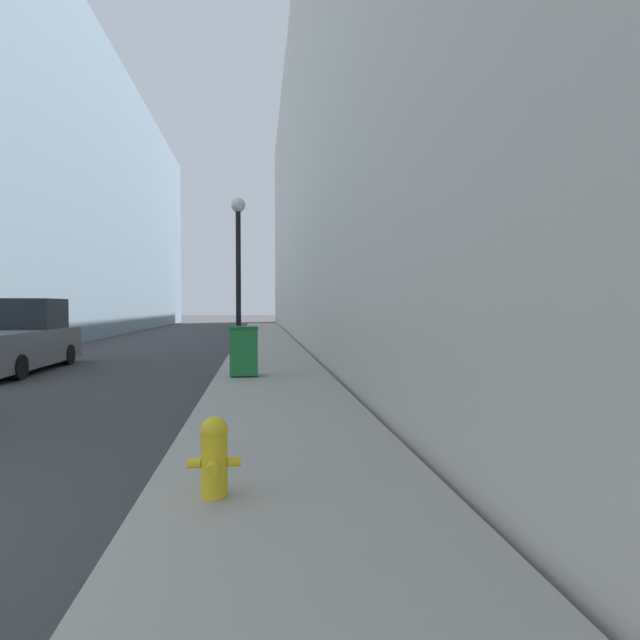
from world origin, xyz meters
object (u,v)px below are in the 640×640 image
fire_hydrant (214,455)px  pickup_truck (15,341)px  trash_bin (244,351)px  lamppost (238,259)px

fire_hydrant → pickup_truck: size_ratio=0.14×
fire_hydrant → pickup_truck: bearing=121.6°
trash_bin → lamppost: (-0.29, 4.06, 2.62)m
lamppost → trash_bin: bearing=-85.9°
fire_hydrant → trash_bin: bearing=89.7°
fire_hydrant → trash_bin: 7.87m
lamppost → pickup_truck: 6.89m
lamppost → fire_hydrant: bearing=-88.8°
trash_bin → pickup_truck: (-6.56, 2.73, 0.10)m
trash_bin → lamppost: bearing=94.1°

